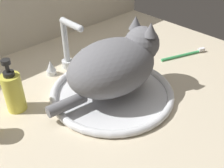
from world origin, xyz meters
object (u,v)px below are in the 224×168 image
object	(u,v)px
faucet	(68,49)
cat	(117,64)
sink_basin	(112,92)
soap_pump_bottle	(13,91)
toothbrush	(184,55)

from	to	relation	value
faucet	cat	distance (cm)	21.88
sink_basin	soap_pump_bottle	distance (cm)	27.83
cat	soap_pump_bottle	bearing A→B (deg)	151.11
cat	toothbrush	distance (cm)	35.68
faucet	toothbrush	size ratio (longest dim) A/B	1.00
cat	toothbrush	world-z (taller)	cat
faucet	soap_pump_bottle	xyz separation A→B (cm)	(-23.61, -7.53, -1.30)
sink_basin	soap_pump_bottle	bearing A→B (deg)	149.62
sink_basin	cat	xyz separation A→B (cm)	(1.88, -0.23, 9.32)
faucet	soap_pump_bottle	world-z (taller)	faucet
faucet	toothbrush	bearing A→B (deg)	-32.12
cat	toothbrush	bearing A→B (deg)	-1.91
faucet	cat	world-z (taller)	cat
cat	soap_pump_bottle	distance (cm)	29.43
sink_basin	soap_pump_bottle	size ratio (longest dim) A/B	2.34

